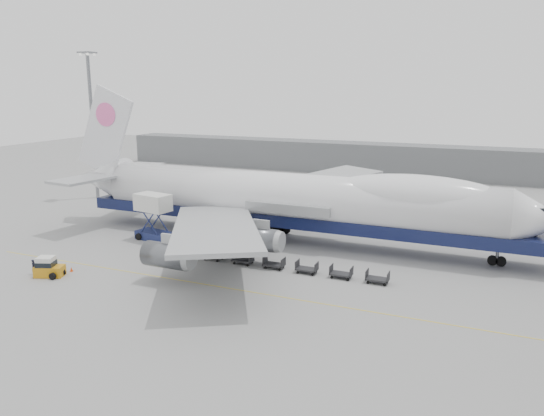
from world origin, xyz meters
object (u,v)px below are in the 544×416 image
at_px(baggage_tug, 48,268).
at_px(ground_worker, 34,267).
at_px(airliner, 295,199).
at_px(catering_truck, 154,214).

distance_m(baggage_tug, ground_worker, 1.89).
distance_m(airliner, catering_truck, 18.47).
bearing_deg(airliner, baggage_tug, -130.72).
height_order(catering_truck, ground_worker, catering_truck).
height_order(airliner, catering_truck, airliner).
xyz_separation_m(airliner, baggage_tug, (-19.32, -22.44, -4.68)).
height_order(catering_truck, baggage_tug, catering_truck).
bearing_deg(airliner, ground_worker, -133.17).
distance_m(catering_truck, ground_worker, 16.82).
xyz_separation_m(airliner, ground_worker, (-21.20, -22.60, -4.81)).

